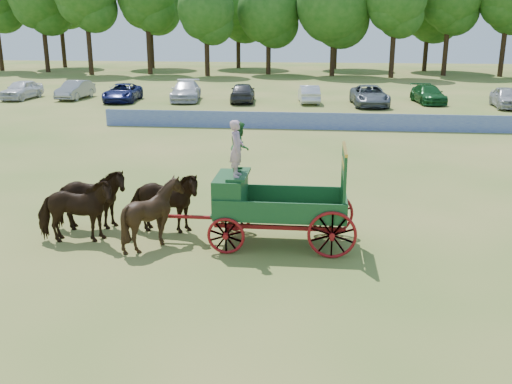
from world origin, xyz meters
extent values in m
plane|color=#A68A4B|center=(0.00, 0.00, 0.00)|extent=(160.00, 160.00, 0.00)
imported|color=black|center=(-7.58, -1.82, 1.00)|extent=(2.52, 1.48, 2.00)
imported|color=black|center=(-7.58, -0.72, 1.00)|extent=(2.55, 1.58, 2.00)
imported|color=black|center=(-5.18, -1.82, 1.00)|extent=(2.11, 1.96, 2.00)
imported|color=black|center=(-5.18, -0.72, 1.00)|extent=(2.38, 1.10, 2.00)
cube|color=maroon|center=(-2.98, -1.27, 0.60)|extent=(0.12, 2.00, 0.12)
cube|color=maroon|center=(0.02, -1.27, 0.60)|extent=(0.12, 2.00, 0.12)
cube|color=maroon|center=(-1.48, -1.82, 0.72)|extent=(3.80, 0.10, 0.12)
cube|color=maroon|center=(-1.48, -0.72, 0.72)|extent=(3.80, 0.10, 0.12)
cube|color=maroon|center=(-3.88, -1.27, 0.75)|extent=(2.80, 0.09, 0.09)
cube|color=#194D23|center=(-1.48, -1.27, 1.00)|extent=(3.80, 1.80, 0.10)
cube|color=#194D23|center=(-1.48, -2.15, 1.30)|extent=(3.80, 0.06, 0.55)
cube|color=#194D23|center=(-1.48, -0.39, 1.30)|extent=(3.80, 0.06, 0.55)
cube|color=#194D23|center=(0.40, -1.27, 1.30)|extent=(0.06, 1.80, 0.55)
cube|color=#194D23|center=(-2.98, -1.27, 1.55)|extent=(0.85, 1.70, 1.05)
cube|color=#194D23|center=(-2.73, -1.27, 2.12)|extent=(0.55, 1.50, 0.08)
cube|color=#194D23|center=(-3.36, -1.27, 1.35)|extent=(0.10, 1.60, 0.65)
cube|color=#194D23|center=(-3.18, -1.27, 1.05)|extent=(0.55, 1.60, 0.06)
cube|color=#194D23|center=(0.32, -2.07, 1.95)|extent=(0.08, 0.08, 1.80)
cube|color=#194D23|center=(0.32, -0.47, 1.95)|extent=(0.08, 0.08, 1.80)
cube|color=#194D23|center=(0.32, -1.27, 2.55)|extent=(0.07, 1.75, 0.75)
cube|color=gold|center=(0.32, -1.27, 2.95)|extent=(0.08, 1.80, 0.09)
cube|color=gold|center=(0.28, -1.27, 2.55)|extent=(0.02, 1.30, 0.12)
torus|color=maroon|center=(-2.98, -2.22, 0.55)|extent=(1.09, 0.09, 1.09)
torus|color=maroon|center=(-2.98, -0.32, 0.55)|extent=(1.09, 0.09, 1.09)
torus|color=maroon|center=(0.02, -2.22, 0.70)|extent=(1.39, 0.09, 1.39)
torus|color=maroon|center=(0.02, -0.32, 0.70)|extent=(1.39, 0.09, 1.39)
imported|color=#C496A8|center=(-2.73, -1.62, 2.97)|extent=(0.39, 0.59, 1.62)
imported|color=#246027|center=(-2.73, -0.92, 2.89)|extent=(0.55, 0.71, 1.46)
cube|color=#1E39A5|center=(-1.00, 18.00, 0.53)|extent=(26.00, 0.08, 1.05)
imported|color=silver|center=(-26.00, 30.00, 0.82)|extent=(2.15, 4.88, 1.63)
imported|color=gray|center=(-21.46, 30.66, 0.78)|extent=(1.93, 4.81, 1.55)
imported|color=navy|center=(-16.81, 29.46, 0.74)|extent=(2.84, 5.47, 1.47)
imported|color=silver|center=(-11.61, 30.41, 0.82)|extent=(3.03, 5.91, 1.64)
imported|color=#333338|center=(-6.72, 30.03, 0.82)|extent=(2.33, 4.97, 1.65)
imported|color=silver|center=(-1.23, 30.27, 0.73)|extent=(1.99, 4.55, 1.45)
imported|color=slate|center=(3.60, 29.10, 0.80)|extent=(3.00, 5.92, 1.60)
imported|color=#144C1E|center=(8.52, 31.10, 0.72)|extent=(2.62, 5.20, 1.45)
imported|color=#B2B2B7|center=(14.09, 29.05, 0.80)|extent=(2.24, 4.85, 1.61)
cylinder|color=#382314|center=(-44.00, 58.76, 2.74)|extent=(0.60, 0.60, 5.48)
cylinder|color=#382314|center=(-36.55, 57.05, 2.67)|extent=(0.60, 0.60, 5.35)
cylinder|color=#382314|center=(-29.27, 53.93, 2.76)|extent=(0.60, 0.60, 5.52)
cylinder|color=#382314|center=(-22.04, 55.48, 2.71)|extent=(0.60, 0.60, 5.43)
cylinder|color=#382314|center=(-14.22, 53.69, 2.15)|extent=(0.60, 0.60, 4.29)
sphere|color=#1B4F15|center=(-14.22, 53.69, 7.91)|extent=(6.87, 6.87, 6.87)
cylinder|color=#382314|center=(-6.93, 57.04, 2.11)|extent=(0.60, 0.60, 4.23)
sphere|color=#1B4F15|center=(-6.93, 57.04, 7.79)|extent=(7.91, 7.91, 7.91)
cylinder|color=#382314|center=(1.15, 55.55, 2.29)|extent=(0.60, 0.60, 4.58)
sphere|color=#1B4F15|center=(1.15, 55.55, 8.44)|extent=(9.17, 9.17, 9.17)
cylinder|color=#382314|center=(8.15, 53.66, 2.49)|extent=(0.60, 0.60, 4.98)
cylinder|color=#382314|center=(15.04, 57.35, 2.65)|extent=(0.60, 0.60, 5.30)
cylinder|color=#382314|center=(21.60, 56.55, 2.69)|extent=(0.60, 0.60, 5.38)
cylinder|color=#382314|center=(-38.00, 65.62, 3.04)|extent=(0.60, 0.60, 6.08)
cylinder|color=#382314|center=(-24.55, 65.29, 2.72)|extent=(0.60, 0.60, 5.45)
cylinder|color=#382314|center=(-12.16, 66.88, 2.45)|extent=(0.60, 0.60, 4.91)
sphere|color=#1B4F15|center=(-12.16, 66.88, 9.04)|extent=(9.82, 9.82, 9.82)
cylinder|color=#382314|center=(1.74, 67.12, 2.84)|extent=(0.60, 0.60, 5.69)
cylinder|color=#382314|center=(13.87, 64.27, 2.51)|extent=(0.60, 0.60, 5.01)
sphere|color=#1B4F15|center=(13.87, 64.27, 9.24)|extent=(9.81, 9.81, 9.81)
camera|label=1|loc=(-0.49, -17.25, 6.39)|focal=40.00mm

